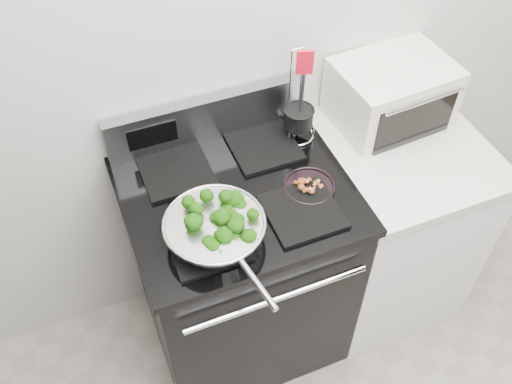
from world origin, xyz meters
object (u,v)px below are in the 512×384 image
toaster_oven (391,93)px  skillet (215,229)px  gas_range (240,266)px  bacon_plate (309,184)px  utensil_holder (298,122)px

toaster_oven → skillet: bearing=-161.7°
gas_range → toaster_oven: (0.70, 0.17, 0.56)m
bacon_plate → utensil_holder: 0.27m
bacon_plate → utensil_holder: (0.07, 0.26, 0.05)m
utensil_holder → toaster_oven: 0.39m
gas_range → bacon_plate: size_ratio=6.24×
gas_range → skillet: (-0.14, -0.17, 0.51)m
bacon_plate → toaster_oven: toaster_oven is taller
utensil_holder → toaster_oven: size_ratio=0.87×
skillet → toaster_oven: toaster_oven is taller
gas_range → toaster_oven: 0.91m
toaster_oven → bacon_plate: bearing=-155.2°
bacon_plate → toaster_oven: size_ratio=0.40×
skillet → utensil_holder: 0.57m
gas_range → skillet: 0.56m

